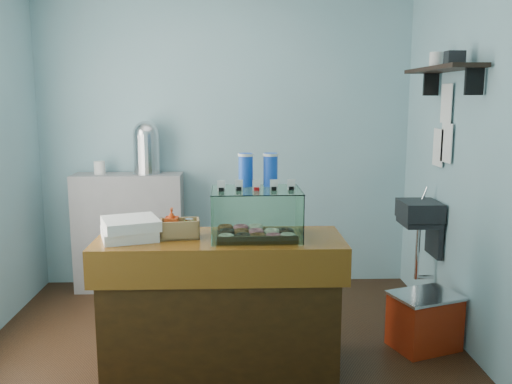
{
  "coord_description": "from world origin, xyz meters",
  "views": [
    {
      "loc": [
        0.12,
        -3.66,
        1.79
      ],
      "look_at": [
        0.24,
        -0.15,
        1.18
      ],
      "focal_mm": 38.0,
      "sensor_mm": 36.0,
      "label": 1
    }
  ],
  "objects_px": {
    "counter": "(221,302)",
    "display_case": "(256,210)",
    "coffee_urn": "(146,146)",
    "red_cooler": "(424,321)"
  },
  "relations": [
    {
      "from": "counter",
      "to": "display_case",
      "type": "xyz_separation_m",
      "value": [
        0.23,
        0.03,
        0.62
      ]
    },
    {
      "from": "counter",
      "to": "display_case",
      "type": "relative_size",
      "value": 2.74
    },
    {
      "from": "counter",
      "to": "display_case",
      "type": "bearing_deg",
      "value": 8.1
    },
    {
      "from": "display_case",
      "to": "coffee_urn",
      "type": "xyz_separation_m",
      "value": [
        -0.95,
        1.55,
        0.28
      ]
    },
    {
      "from": "display_case",
      "to": "red_cooler",
      "type": "distance_m",
      "value": 1.52
    },
    {
      "from": "counter",
      "to": "coffee_urn",
      "type": "distance_m",
      "value": 1.95
    },
    {
      "from": "counter",
      "to": "red_cooler",
      "type": "height_order",
      "value": "counter"
    },
    {
      "from": "counter",
      "to": "display_case",
      "type": "distance_m",
      "value": 0.66
    },
    {
      "from": "coffee_urn",
      "to": "red_cooler",
      "type": "relative_size",
      "value": 0.88
    },
    {
      "from": "display_case",
      "to": "coffee_urn",
      "type": "relative_size",
      "value": 1.2
    }
  ]
}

